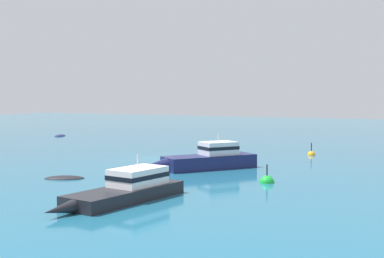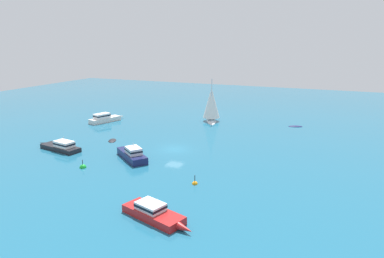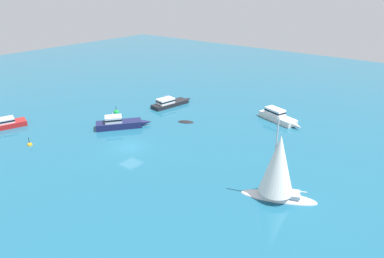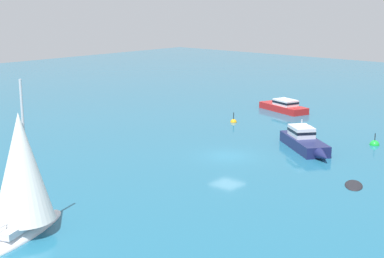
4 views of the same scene
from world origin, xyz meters
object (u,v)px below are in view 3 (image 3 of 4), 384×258
at_px(rib, 186,122).
at_px(channel_buoy, 30,145).
at_px(powerboat_2, 169,103).
at_px(yacht, 278,170).
at_px(mooring_buoy, 116,112).
at_px(powerboat_3, 2,124).
at_px(powerboat, 120,123).
at_px(powerboat_1, 278,116).

distance_m(rib, channel_buoy, 22.77).
xyz_separation_m(powerboat_2, channel_buoy, (4.10, 23.91, -0.61)).
bearing_deg(powerboat_2, yacht, -107.77).
relative_size(rib, mooring_buoy, 1.82).
bearing_deg(powerboat_3, powerboat, 146.68).
height_order(powerboat_1, mooring_buoy, powerboat_1).
bearing_deg(channel_buoy, powerboat_2, -99.73).
distance_m(rib, powerboat_1, 14.79).
height_order(powerboat_2, mooring_buoy, powerboat_2).
xyz_separation_m(rib, powerboat_2, (7.31, -4.20, 0.62)).
height_order(yacht, mooring_buoy, yacht).
relative_size(powerboat, powerboat_1, 0.93).
distance_m(powerboat_1, mooring_buoy, 27.02).
relative_size(powerboat, powerboat_2, 0.87).
xyz_separation_m(powerboat_2, powerboat_3, (13.14, 23.47, -0.03)).
bearing_deg(mooring_buoy, powerboat, 144.64).
bearing_deg(channel_buoy, powerboat, -112.57).
height_order(powerboat, channel_buoy, powerboat).
xyz_separation_m(yacht, powerboat_1, (9.21, -19.95, -2.49)).
distance_m(powerboat_1, channel_buoy, 37.05).
bearing_deg(powerboat_1, channel_buoy, -108.68).
xyz_separation_m(rib, mooring_buoy, (12.16, 3.95, 0.00)).
xyz_separation_m(powerboat_3, channel_buoy, (-9.04, 0.44, -0.57)).
relative_size(powerboat_2, powerboat_3, 1.08).
bearing_deg(channel_buoy, yacht, -163.52).
relative_size(powerboat_1, mooring_buoy, 5.26).
height_order(powerboat, powerboat_3, powerboat).
bearing_deg(powerboat_3, powerboat_2, 168.34).
distance_m(powerboat, mooring_buoy, 6.95).
relative_size(rib, channel_buoy, 1.98).
relative_size(powerboat, rib, 2.70).
bearing_deg(yacht, powerboat_2, -50.54).
bearing_deg(powerboat_2, channel_buoy, -179.86).
bearing_deg(rib, channel_buoy, 31.94).
bearing_deg(mooring_buoy, rib, -161.99).
bearing_deg(channel_buoy, mooring_buoy, -87.28).
relative_size(powerboat_3, channel_buoy, 5.70).
bearing_deg(channel_buoy, powerboat_3, -2.79).
relative_size(yacht, channel_buoy, 6.47).
height_order(yacht, rib, yacht).
bearing_deg(powerboat, rib, -1.76).
relative_size(yacht, rib, 3.27).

